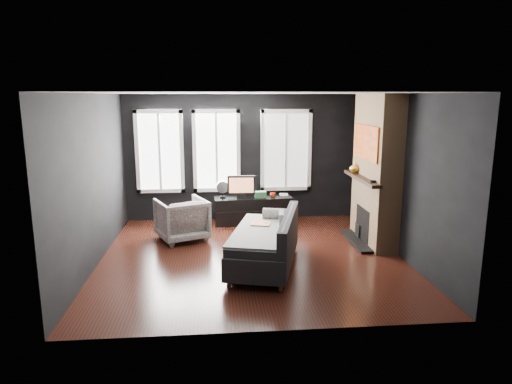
{
  "coord_description": "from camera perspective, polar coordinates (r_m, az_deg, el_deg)",
  "views": [
    {
      "loc": [
        -0.59,
        -7.28,
        2.66
      ],
      "look_at": [
        0.1,
        0.3,
        1.05
      ],
      "focal_mm": 32.0,
      "sensor_mm": 36.0,
      "label": 1
    }
  ],
  "objects": [
    {
      "name": "floor",
      "position": [
        7.77,
        -0.54,
        -8.07
      ],
      "size": [
        5.0,
        5.0,
        0.0
      ],
      "primitive_type": "plane",
      "color": "black",
      "rests_on": "ground"
    },
    {
      "name": "wall_right",
      "position": [
        8.02,
        17.56,
        1.98
      ],
      "size": [
        0.02,
        5.0,
        2.7
      ],
      "primitive_type": "cube",
      "color": "black",
      "rests_on": "ground"
    },
    {
      "name": "ceiling",
      "position": [
        7.3,
        -0.58,
        12.26
      ],
      "size": [
        5.0,
        5.0,
        0.0
      ],
      "primitive_type": "plane",
      "color": "white",
      "rests_on": "ground"
    },
    {
      "name": "storage_box",
      "position": [
        9.6,
        0.53,
        -0.29
      ],
      "size": [
        0.25,
        0.17,
        0.13
      ],
      "primitive_type": "cube",
      "rotation": [
        0.0,
        0.0,
        0.11
      ],
      "color": "#2F6C40",
      "rests_on": "media_console"
    },
    {
      "name": "mantel_clock",
      "position": [
        7.92,
        14.37,
        1.29
      ],
      "size": [
        0.12,
        0.12,
        0.04
      ],
      "primitive_type": "cylinder",
      "rotation": [
        0.0,
        0.0,
        0.14
      ],
      "color": "black",
      "rests_on": "fireplace"
    },
    {
      "name": "wall_left",
      "position": [
        7.64,
        -19.61,
        1.37
      ],
      "size": [
        0.02,
        5.0,
        2.7
      ],
      "primitive_type": "cube",
      "color": "black",
      "rests_on": "ground"
    },
    {
      "name": "mug",
      "position": [
        9.66,
        2.12,
        -0.26
      ],
      "size": [
        0.11,
        0.09,
        0.11
      ],
      "primitive_type": "imported",
      "rotation": [
        0.0,
        0.0,
        0.02
      ],
      "color": "red",
      "rests_on": "media_console"
    },
    {
      "name": "wall_back",
      "position": [
        9.88,
        -1.74,
        4.33
      ],
      "size": [
        5.0,
        0.02,
        2.7
      ],
      "primitive_type": "cube",
      "color": "black",
      "rests_on": "ground"
    },
    {
      "name": "windows",
      "position": [
        9.74,
        -4.45,
        10.27
      ],
      "size": [
        4.0,
        0.16,
        1.76
      ],
      "primitive_type": null,
      "color": "white",
      "rests_on": "wall_back"
    },
    {
      "name": "book",
      "position": [
        9.81,
        2.96,
        0.32
      ],
      "size": [
        0.18,
        0.03,
        0.25
      ],
      "primitive_type": "imported",
      "rotation": [
        0.0,
        0.0,
        -0.08
      ],
      "color": "#B7AE90",
      "rests_on": "media_console"
    },
    {
      "name": "mantel_vase",
      "position": [
        8.84,
        12.26,
        3.03
      ],
      "size": [
        0.27,
        0.28,
        0.2
      ],
      "primitive_type": "imported",
      "rotation": [
        0.0,
        0.0,
        0.42
      ],
      "color": "yellow",
      "rests_on": "fireplace"
    },
    {
      "name": "fireplace",
      "position": [
        8.49,
        14.77,
        2.68
      ],
      "size": [
        0.7,
        1.62,
        2.7
      ],
      "primitive_type": null,
      "color": "#93724C",
      "rests_on": "floor"
    },
    {
      "name": "media_console",
      "position": [
        9.71,
        -0.38,
        -2.24
      ],
      "size": [
        1.66,
        0.61,
        0.56
      ],
      "primitive_type": null,
      "rotation": [
        0.0,
        0.0,
        0.06
      ],
      "color": "black",
      "rests_on": "floor"
    },
    {
      "name": "armchair",
      "position": [
        8.64,
        -9.26,
        -3.14
      ],
      "size": [
        1.09,
        1.06,
        0.87
      ],
      "primitive_type": "imported",
      "rotation": [
        0.0,
        0.0,
        -2.74
      ],
      "color": "silver",
      "rests_on": "floor"
    },
    {
      "name": "stripe_pillow",
      "position": [
        7.54,
        3.18,
        -3.75
      ],
      "size": [
        0.11,
        0.32,
        0.31
      ],
      "primitive_type": "cube",
      "rotation": [
        0.0,
        0.0,
        -0.13
      ],
      "color": "gray",
      "rests_on": "sofa"
    },
    {
      "name": "desk_fan",
      "position": [
        9.56,
        -4.19,
        0.37
      ],
      "size": [
        0.28,
        0.28,
        0.37
      ],
      "primitive_type": null,
      "rotation": [
        0.0,
        0.0,
        0.07
      ],
      "color": "gray",
      "rests_on": "media_console"
    },
    {
      "name": "sofa",
      "position": [
        7.23,
        1.04,
        -6.0
      ],
      "size": [
        1.49,
        2.2,
        0.87
      ],
      "primitive_type": null,
      "rotation": [
        0.0,
        0.0,
        -0.26
      ],
      "color": "#252628",
      "rests_on": "floor"
    },
    {
      "name": "monitor",
      "position": [
        9.56,
        -1.85,
        0.87
      ],
      "size": [
        0.6,
        0.15,
        0.53
      ],
      "primitive_type": null,
      "rotation": [
        0.0,
        0.0,
        -0.03
      ],
      "color": "black",
      "rests_on": "media_console"
    }
  ]
}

